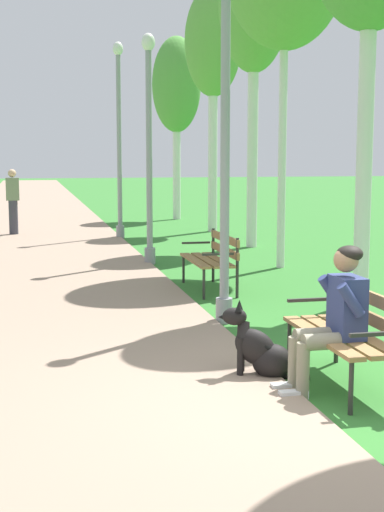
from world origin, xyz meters
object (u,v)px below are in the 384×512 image
Objects in this scene: dog_black at (260,350)px; lamp_post_mid at (149,147)px; lamp_post_far at (119,138)px; park_bench_near at (350,328)px; birch_tree_fourth at (254,6)px; birch_tree_sixth at (176,87)px; birch_tree_fifth at (213,46)px; pedestrian_distant at (13,202)px; lamp_post_near at (225,145)px; person_seated_on_near_bench at (335,313)px; park_bench_mid at (213,256)px.

dog_black is 0.19× the size of lamp_post_mid.
dog_black is 7.40m from lamp_post_mid.
park_bench_near is at bearing -87.37° from lamp_post_far.
birch_tree_fourth reaches higher than birch_tree_sixth.
birch_tree_fifth is 3.79× the size of pedestrian_distant.
lamp_post_far is (0.15, 11.52, 2.13)m from dog_black.
birch_tree_fourth is 1.19× the size of birch_tree_sixth.
birch_tree_fourth is (2.58, 2.04, 2.95)m from lamp_post_mid.
park_bench_near is 12.04m from lamp_post_far.
park_bench_near is 0.37× the size of lamp_post_near.
person_seated_on_near_bench is 0.19× the size of birch_tree_fourth.
lamp_post_far reaches higher than person_seated_on_near_bench.
lamp_post_mid is 0.66× the size of birch_tree_fifth.
pedestrian_distant is (-3.03, 8.29, 0.33)m from park_bench_mid.
birch_tree_fourth reaches higher than lamp_post_far.
dog_black is 10.74m from birch_tree_fourth.
pedestrian_distant is (-3.07, 13.00, 0.33)m from park_bench_near.
person_seated_on_near_bench is 13.45m from pedestrian_distant.
park_bench_mid is 0.37× the size of lamp_post_near.
person_seated_on_near_bench is at bearing -91.94° from park_bench_mid.
dog_black is at bearing -98.73° from birch_tree_sixth.
park_bench_near is 1.88× the size of dog_black.
person_seated_on_near_bench is at bearing -88.39° from lamp_post_far.
birch_tree_fifth is at bearing 75.94° from park_bench_mid.
person_seated_on_near_bench is at bearing -77.69° from pedestrian_distant.
birch_tree_sixth is (2.52, 16.44, 3.82)m from dog_black.
lamp_post_near is 0.98× the size of lamp_post_mid.
lamp_post_far is at bearing 94.01° from park_bench_mid.
lamp_post_far is 3.17m from pedestrian_distant.
birch_tree_sixth reaches higher than park_bench_near.
lamp_post_far reaches higher than lamp_post_near.
lamp_post_near is at bearing -88.90° from lamp_post_mid.
birch_tree_fourth reaches higher than dog_black.
birch_tree_fifth reaches higher than park_bench_mid.
person_seated_on_near_bench is 10.89m from birch_tree_fourth.
park_bench_near is at bearing -98.87° from birch_tree_fifth.
person_seated_on_near_bench is 0.22× the size of birch_tree_sixth.
pedestrian_distant is at bearing 100.68° from dog_black.
lamp_post_mid is at bearing -115.14° from birch_tree_fifth.
park_bench_near is at bearing 33.80° from person_seated_on_near_bench.
lamp_post_far reaches higher than park_bench_mid.
pedestrian_distant is (-4.91, -3.80, -3.23)m from birch_tree_sixth.
birch_tree_sixth is 7.00m from pedestrian_distant.
pedestrian_distant is (-5.12, 3.44, -4.25)m from birch_tree_fourth.
lamp_post_near is at bearing 94.85° from person_seated_on_near_bench.
birch_tree_fifth reaches higher than lamp_post_near.
park_bench_near is 0.23× the size of birch_tree_fourth.
lamp_post_far reaches higher than pedestrian_distant.
dog_black is 11.71m from lamp_post_far.
lamp_post_near is 4.94m from lamp_post_mid.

